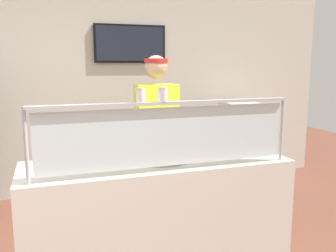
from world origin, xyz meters
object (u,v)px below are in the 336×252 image
pizza_server (156,155)px  pizza_box_stack (238,114)px  pizza_tray (160,157)px  parmesan_shaker (141,96)px  worker_figure (157,138)px  pepper_flake_shaker (163,95)px

pizza_server → pizza_box_stack: pizza_box_stack is taller
pizza_tray → parmesan_shaker: (-0.23, -0.32, 0.51)m
pizza_tray → pizza_box_stack: (1.64, 1.69, 0.05)m
pizza_tray → worker_figure: 0.57m
pizza_tray → pizza_server: (-0.04, -0.02, 0.02)m
pizza_server → pizza_box_stack: 2.40m
worker_figure → pizza_box_stack: worker_figure is taller
pizza_tray → pizza_box_stack: size_ratio=1.03×
parmesan_shaker → worker_figure: (0.37, 0.86, -0.47)m
pizza_tray → pizza_box_stack: bearing=45.8°
pizza_tray → pepper_flake_shaker: bearing=-104.2°
pepper_flake_shaker → pizza_box_stack: pepper_flake_shaker is taller
pizza_server → parmesan_shaker: size_ratio=2.96×
pepper_flake_shaker → worker_figure: bearing=75.6°
pepper_flake_shaker → worker_figure: 1.01m
parmesan_shaker → worker_figure: bearing=66.5°
pepper_flake_shaker → pizza_tray: bearing=75.8°
pizza_tray → parmesan_shaker: 0.64m
pizza_tray → pizza_box_stack: 2.36m
parmesan_shaker → worker_figure: size_ratio=0.05×
worker_figure → pizza_box_stack: (1.50, 1.14, 0.02)m
parmesan_shaker → pepper_flake_shaker: size_ratio=0.98×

